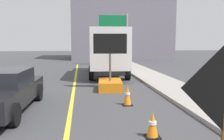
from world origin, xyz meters
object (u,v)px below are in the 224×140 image
Objects in this scene: highway_guide_sign at (119,30)px; pickup_car at (1,91)px; traffic_cone_mid_lane at (127,95)px; box_truck at (108,50)px; traffic_cone_near_sign at (153,125)px; arrow_board_trailer at (110,80)px.

pickup_car is at bearing -113.16° from highway_guide_sign.
box_truck is at bearing 89.01° from traffic_cone_mid_lane.
box_truck is at bearing -105.02° from highway_guide_sign.
traffic_cone_mid_lane is at bearing 90.77° from traffic_cone_near_sign.
traffic_cone_near_sign is (-1.91, -17.45, -3.11)m from highway_guide_sign.
highway_guide_sign reaches higher than pickup_car.
pickup_car is at bearing -177.24° from traffic_cone_mid_lane.
arrow_board_trailer is at bearing -95.03° from box_truck.
highway_guide_sign reaches higher than box_truck.
arrow_board_trailer is 3.55× the size of traffic_cone_mid_lane.
arrow_board_trailer reaches higher than traffic_cone_near_sign.
highway_guide_sign is 7.77× the size of traffic_cone_near_sign.
box_truck is 1.53× the size of pickup_car.
highway_guide_sign is (6.27, 14.66, 2.73)m from pickup_car.
highway_guide_sign is 6.57× the size of traffic_cone_mid_lane.
box_truck reaches higher than pickup_car.
traffic_cone_mid_lane is (-1.95, -14.46, -3.05)m from highway_guide_sign.
arrow_board_trailer is 0.54× the size of highway_guide_sign.
box_truck reaches higher than traffic_cone_mid_lane.
arrow_board_trailer is at bearing -100.98° from highway_guide_sign.
box_truck is at bearing 60.57° from pickup_car.
arrow_board_trailer is 5.13m from pickup_car.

